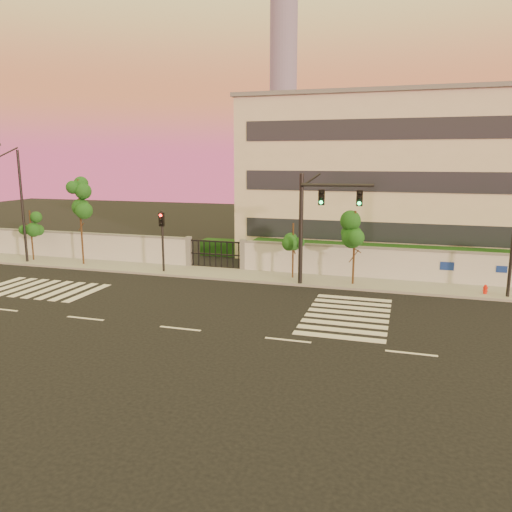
# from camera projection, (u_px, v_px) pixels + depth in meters

# --- Properties ---
(ground) EXTENTS (120.00, 120.00, 0.00)m
(ground) POSITION_uv_depth(u_px,v_px,m) (180.00, 329.00, 22.53)
(ground) COLOR black
(ground) RESTS_ON ground
(sidewalk) EXTENTS (60.00, 3.00, 0.15)m
(sidewalk) POSITION_uv_depth(u_px,v_px,m) (250.00, 276.00, 32.37)
(sidewalk) COLOR gray
(sidewalk) RESTS_ON ground
(perimeter_wall) EXTENTS (60.00, 0.36, 2.20)m
(perimeter_wall) POSITION_uv_depth(u_px,v_px,m) (258.00, 257.00, 33.56)
(perimeter_wall) COLOR #BBBDC2
(perimeter_wall) RESTS_ON ground
(hedge_row) EXTENTS (41.00, 4.25, 1.80)m
(hedge_row) POSITION_uv_depth(u_px,v_px,m) (284.00, 254.00, 35.87)
(hedge_row) COLOR #153810
(hedge_row) RESTS_ON ground
(institutional_building) EXTENTS (24.40, 12.40, 12.25)m
(institutional_building) POSITION_uv_depth(u_px,v_px,m) (402.00, 176.00, 39.41)
(institutional_building) COLOR beige
(institutional_building) RESTS_ON ground
(distant_skyscraper) EXTENTS (16.00, 16.00, 118.00)m
(distant_skyscraper) POSITION_uv_depth(u_px,v_px,m) (283.00, 64.00, 292.01)
(distant_skyscraper) COLOR slate
(distant_skyscraper) RESTS_ON ground
(road_markings) EXTENTS (57.00, 7.62, 0.02)m
(road_markings) POSITION_uv_depth(u_px,v_px,m) (184.00, 303.00, 26.51)
(road_markings) COLOR silver
(road_markings) RESTS_ON ground
(street_tree_b) EXTENTS (1.46, 1.16, 3.83)m
(street_tree_b) POSITION_uv_depth(u_px,v_px,m) (31.00, 224.00, 36.64)
(street_tree_b) COLOR #382314
(street_tree_b) RESTS_ON ground
(street_tree_c) EXTENTS (1.60, 1.28, 6.14)m
(street_tree_c) POSITION_uv_depth(u_px,v_px,m) (80.00, 203.00, 34.87)
(street_tree_c) COLOR #382314
(street_tree_c) RESTS_ON ground
(street_tree_d) EXTENTS (1.29, 1.03, 3.62)m
(street_tree_d) POSITION_uv_depth(u_px,v_px,m) (293.00, 238.00, 31.11)
(street_tree_d) COLOR #382314
(street_tree_d) RESTS_ON ground
(street_tree_e) EXTENTS (1.59, 1.26, 4.55)m
(street_tree_e) POSITION_uv_depth(u_px,v_px,m) (355.00, 231.00, 29.43)
(street_tree_e) COLOR #382314
(street_tree_e) RESTS_ON ground
(traffic_signal_main) EXTENTS (4.23, 0.75, 6.71)m
(traffic_signal_main) POSITION_uv_depth(u_px,v_px,m) (315.00, 216.00, 29.13)
(traffic_signal_main) COLOR black
(traffic_signal_main) RESTS_ON ground
(traffic_signal_secondary) EXTENTS (0.33, 0.33, 4.19)m
(traffic_signal_secondary) POSITION_uv_depth(u_px,v_px,m) (162.00, 234.00, 32.87)
(traffic_signal_secondary) COLOR black
(traffic_signal_secondary) RESTS_ON ground
(streetlight_west) EXTENTS (0.51, 2.06, 8.54)m
(streetlight_west) POSITION_uv_depth(u_px,v_px,m) (20.00, 200.00, 35.48)
(streetlight_west) COLOR black
(streetlight_west) RESTS_ON ground
(fire_hydrant) EXTENTS (0.27, 0.25, 0.67)m
(fire_hydrant) POSITION_uv_depth(u_px,v_px,m) (485.00, 290.00, 27.76)
(fire_hydrant) COLOR red
(fire_hydrant) RESTS_ON ground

